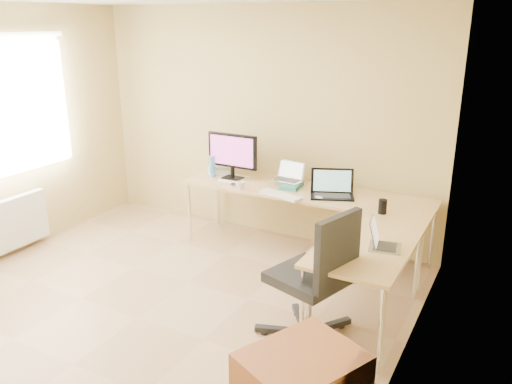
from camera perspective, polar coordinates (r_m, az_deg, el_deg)
The scene contains 21 objects.
floor at distance 4.65m, azimuth -12.87°, elevation -13.39°, with size 4.50×4.50×0.00m, color tan.
wall_back at distance 5.93m, azimuth 0.61°, elevation 7.55°, with size 4.50×4.50×0.00m, color tan.
wall_right at distance 3.17m, azimuth 15.41°, elevation -2.80°, with size 4.50×4.50×0.00m, color tan.
desk_main at distance 5.54m, azimuth 5.29°, elevation -3.38°, with size 2.65×0.70×0.73m, color tan.
desk_return at distance 4.39m, azimuth 11.91°, elevation -9.81°, with size 0.70×1.30×0.73m, color tan.
monitor at distance 5.72m, azimuth -2.61°, elevation 3.95°, with size 0.60×0.19×0.52m, color black.
book_stack at distance 5.49m, azimuth 3.89°, elevation 0.73°, with size 0.20×0.27×0.05m, color #2B7C6F.
laptop_center at distance 5.53m, azimuth 3.51°, elevation 2.24°, with size 0.32×0.24×0.21m, color #B6B6B6.
laptop_black at distance 5.21m, azimuth 8.45°, elevation 0.88°, with size 0.43×0.31×0.27m, color black.
keyboard at distance 5.22m, azimuth 2.72°, elevation -0.32°, with size 0.47×0.13×0.02m, color white.
mouse at distance 5.16m, azimuth 6.94°, elevation -0.62°, with size 0.09×0.06×0.03m, color white.
mug at distance 5.41m, azimuth -1.74°, elevation 0.72°, with size 0.09×0.09×0.08m, color white.
cd_stack at distance 5.51m, azimuth -2.43°, elevation 0.73°, with size 0.11×0.11×0.03m, color silver.
water_bottle at distance 5.87m, azimuth -4.84°, elevation 2.87°, with size 0.07×0.07×0.24m, color #4A8ED7.
papers at distance 5.80m, azimuth -2.54°, elevation 1.51°, with size 0.22×0.32×0.01m, color white.
white_box at distance 6.02m, azimuth -4.00°, elevation 2.53°, with size 0.25×0.18×0.09m, color white.
desk_fan at distance 6.05m, azimuth -3.66°, elevation 3.49°, with size 0.21×0.21×0.26m, color silver.
black_cup at distance 4.86m, azimuth 13.79°, elevation -1.57°, with size 0.08×0.08×0.13m, color black.
laptop_return at distance 4.12m, azimuth 14.13°, elevation -4.82°, with size 0.22×0.29×0.19m, color #9B9EAF.
office_chair at distance 4.06m, azimuth 5.80°, elevation -9.83°, with size 0.68×0.68×1.13m, color black.
radiator at distance 6.14m, azimuth -25.13°, elevation -3.09°, with size 0.09×0.80×0.55m, color white.
Camera 1 is at (2.71, -2.91, 2.40)m, focal length 36.26 mm.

